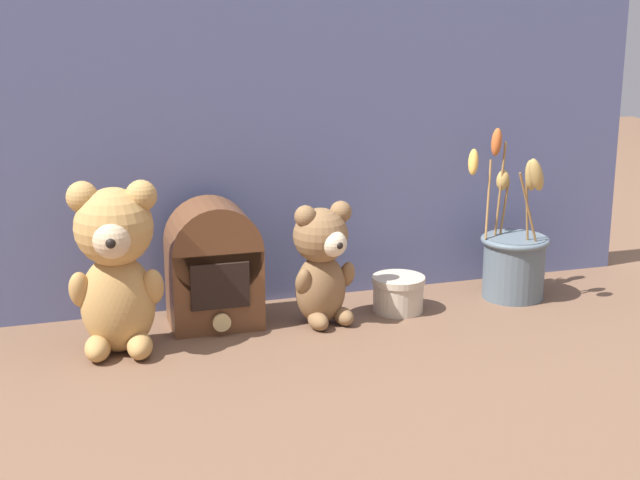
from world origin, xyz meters
name	(u,v)px	position (x,y,z in m)	size (l,w,h in m)	color
ground_plane	(323,326)	(0.00, 0.00, 0.00)	(4.00, 4.00, 0.00)	brown
backdrop_wall	(295,87)	(0.00, 0.17, 0.40)	(1.35, 0.02, 0.79)	slate
teddy_bear_large	(116,265)	(-0.35, -0.02, 0.15)	(0.16, 0.14, 0.28)	tan
teddy_bear_medium	(324,262)	(0.01, 0.01, 0.11)	(0.12, 0.11, 0.22)	olive
flower_vase	(514,258)	(0.39, 0.04, 0.08)	(0.15, 0.14, 0.32)	slate
vintage_radio	(214,265)	(-0.18, 0.06, 0.11)	(0.16, 0.12, 0.22)	brown
decorative_tin_tall	(398,294)	(0.15, 0.03, 0.03)	(0.10, 0.10, 0.07)	beige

